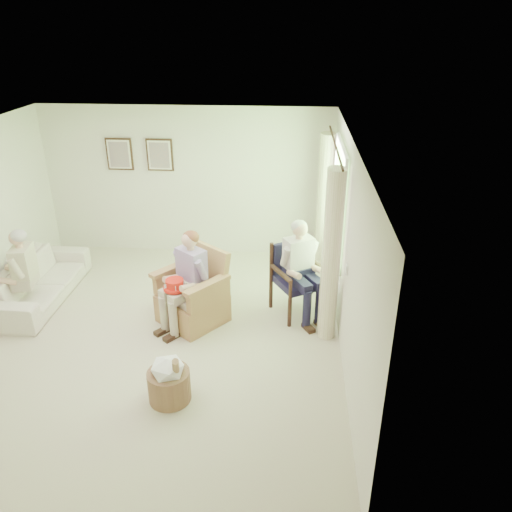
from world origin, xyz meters
name	(u,v)px	position (x,y,z in m)	size (l,w,h in m)	color
floor	(153,335)	(0.00, 0.00, 0.00)	(5.50, 5.50, 0.00)	beige
back_wall	(188,182)	(0.00, 2.75, 1.30)	(5.00, 0.04, 2.60)	silver
front_wall	(42,401)	(0.00, -2.75, 1.30)	(5.00, 0.04, 2.60)	silver
right_wall	(347,255)	(2.50, 0.00, 1.30)	(0.04, 5.50, 2.60)	silver
ceiling	(133,144)	(0.00, 0.00, 2.60)	(5.00, 5.50, 0.02)	white
window	(338,199)	(2.46, 1.20, 1.58)	(0.13, 2.50, 1.63)	#2D6B23
curtain_left	(331,257)	(2.33, 0.22, 1.15)	(0.34, 0.34, 2.30)	beige
curtain_right	(324,205)	(2.33, 2.18, 1.15)	(0.34, 0.34, 2.30)	beige
framed_print_left	(119,154)	(-1.15, 2.71, 1.78)	(0.45, 0.05, 0.55)	#382114
framed_print_right	(160,155)	(-0.45, 2.71, 1.78)	(0.45, 0.05, 0.55)	#382114
wicker_armchair	(193,299)	(0.47, 0.43, 0.33)	(0.82, 0.81, 1.04)	#A8784F
wood_armchair	(299,275)	(1.95, 0.85, 0.55)	(0.66, 0.62, 1.01)	black
sofa	(39,281)	(-1.95, 0.84, 0.30)	(0.80, 2.04, 0.59)	white
person_wicker	(189,275)	(0.47, 0.29, 0.79)	(0.40, 0.62, 1.35)	#BCAF97
person_dark	(300,264)	(1.95, 0.68, 0.82)	(0.40, 0.62, 1.39)	#1A1835
person_sofa	(20,269)	(-1.95, 0.42, 0.71)	(0.42, 0.62, 1.26)	#C0B29B
red_hat	(175,285)	(0.31, 0.15, 0.70)	(0.30, 0.30, 0.14)	red
hatbox	(169,379)	(0.52, -1.21, 0.27)	(0.52, 0.52, 0.70)	tan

